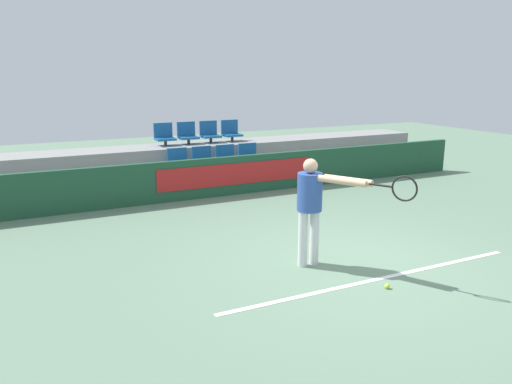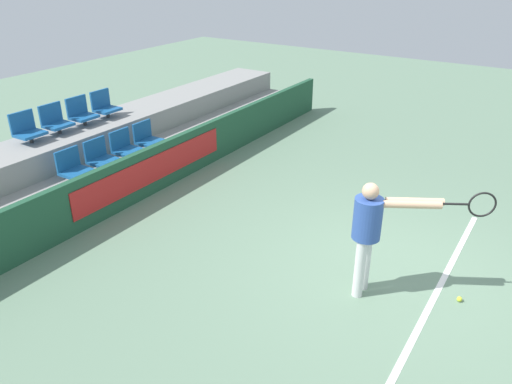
{
  "view_description": "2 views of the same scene",
  "coord_description": "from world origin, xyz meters",
  "px_view_note": "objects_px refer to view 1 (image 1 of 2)",
  "views": [
    {
      "loc": [
        -4.1,
        -5.37,
        2.67
      ],
      "look_at": [
        -0.5,
        2.04,
        0.66
      ],
      "focal_mm": 35.0,
      "sensor_mm": 36.0,
      "label": 1
    },
    {
      "loc": [
        -5.64,
        -1.44,
        3.92
      ],
      "look_at": [
        -0.37,
        1.94,
        0.89
      ],
      "focal_mm": 35.0,
      "sensor_mm": 36.0,
      "label": 2
    }
  ],
  "objects_px": {
    "stadium_chair_6": "(210,133)",
    "tennis_ball": "(387,286)",
    "stadium_chair_3": "(249,156)",
    "stadium_chair_7": "(231,132)",
    "stadium_chair_2": "(227,158)",
    "tennis_player": "(315,200)",
    "stadium_chair_0": "(179,162)",
    "stadium_chair_5": "(187,134)",
    "stadium_chair_4": "(164,136)",
    "stadium_chair_1": "(203,160)"
  },
  "relations": [
    {
      "from": "stadium_chair_2",
      "to": "stadium_chair_5",
      "type": "height_order",
      "value": "stadium_chair_5"
    },
    {
      "from": "stadium_chair_2",
      "to": "stadium_chair_6",
      "type": "bearing_deg",
      "value": 90.0
    },
    {
      "from": "stadium_chair_5",
      "to": "stadium_chair_7",
      "type": "xyz_separation_m",
      "value": [
        1.16,
        0.0,
        0.0
      ]
    },
    {
      "from": "stadium_chair_0",
      "to": "stadium_chair_5",
      "type": "relative_size",
      "value": 1.0
    },
    {
      "from": "stadium_chair_1",
      "to": "tennis_ball",
      "type": "distance_m",
      "value": 6.15
    },
    {
      "from": "stadium_chair_0",
      "to": "tennis_ball",
      "type": "xyz_separation_m",
      "value": [
        0.78,
        -6.11,
        -0.66
      ]
    },
    {
      "from": "stadium_chair_4",
      "to": "tennis_player",
      "type": "relative_size",
      "value": 0.35
    },
    {
      "from": "stadium_chair_6",
      "to": "tennis_ball",
      "type": "height_order",
      "value": "stadium_chair_6"
    },
    {
      "from": "stadium_chair_0",
      "to": "stadium_chair_6",
      "type": "height_order",
      "value": "stadium_chair_6"
    },
    {
      "from": "stadium_chair_0",
      "to": "stadium_chair_5",
      "type": "distance_m",
      "value": 1.31
    },
    {
      "from": "stadium_chair_2",
      "to": "tennis_ball",
      "type": "bearing_deg",
      "value": -93.52
    },
    {
      "from": "stadium_chair_5",
      "to": "stadium_chair_6",
      "type": "xyz_separation_m",
      "value": [
        0.58,
        0.0,
        0.0
      ]
    },
    {
      "from": "stadium_chair_3",
      "to": "stadium_chair_7",
      "type": "xyz_separation_m",
      "value": [
        0.0,
        1.08,
        0.46
      ]
    },
    {
      "from": "stadium_chair_5",
      "to": "stadium_chair_7",
      "type": "distance_m",
      "value": 1.16
    },
    {
      "from": "stadium_chair_0",
      "to": "stadium_chair_1",
      "type": "bearing_deg",
      "value": 0.0
    },
    {
      "from": "stadium_chair_4",
      "to": "stadium_chair_6",
      "type": "bearing_deg",
      "value": 0.0
    },
    {
      "from": "stadium_chair_5",
      "to": "tennis_player",
      "type": "relative_size",
      "value": 0.35
    },
    {
      "from": "stadium_chair_5",
      "to": "tennis_ball",
      "type": "bearing_deg",
      "value": -88.38
    },
    {
      "from": "stadium_chair_5",
      "to": "stadium_chair_6",
      "type": "relative_size",
      "value": 1.0
    },
    {
      "from": "stadium_chair_3",
      "to": "stadium_chair_7",
      "type": "bearing_deg",
      "value": 90.0
    },
    {
      "from": "stadium_chair_6",
      "to": "tennis_ball",
      "type": "bearing_deg",
      "value": -92.99
    },
    {
      "from": "tennis_ball",
      "to": "stadium_chair_7",
      "type": "bearing_deg",
      "value": 82.43
    },
    {
      "from": "stadium_chair_6",
      "to": "stadium_chair_7",
      "type": "relative_size",
      "value": 1.0
    },
    {
      "from": "stadium_chair_7",
      "to": "tennis_ball",
      "type": "relative_size",
      "value": 8.0
    },
    {
      "from": "stadium_chair_1",
      "to": "stadium_chair_6",
      "type": "height_order",
      "value": "stadium_chair_6"
    },
    {
      "from": "stadium_chair_0",
      "to": "stadium_chair_7",
      "type": "height_order",
      "value": "stadium_chair_7"
    },
    {
      "from": "stadium_chair_5",
      "to": "tennis_ball",
      "type": "height_order",
      "value": "stadium_chair_5"
    },
    {
      "from": "stadium_chair_5",
      "to": "stadium_chair_7",
      "type": "relative_size",
      "value": 1.0
    },
    {
      "from": "tennis_ball",
      "to": "stadium_chair_4",
      "type": "bearing_deg",
      "value": 96.21
    },
    {
      "from": "stadium_chair_4",
      "to": "stadium_chair_2",
      "type": "bearing_deg",
      "value": -43.01
    },
    {
      "from": "stadium_chair_4",
      "to": "stadium_chair_7",
      "type": "relative_size",
      "value": 1.0
    },
    {
      "from": "stadium_chair_5",
      "to": "stadium_chair_3",
      "type": "bearing_deg",
      "value": -43.01
    },
    {
      "from": "stadium_chair_4",
      "to": "tennis_player",
      "type": "distance_m",
      "value": 6.15
    },
    {
      "from": "stadium_chair_4",
      "to": "tennis_player",
      "type": "bearing_deg",
      "value": -86.74
    },
    {
      "from": "stadium_chair_2",
      "to": "stadium_chair_3",
      "type": "height_order",
      "value": "same"
    },
    {
      "from": "stadium_chair_2",
      "to": "tennis_ball",
      "type": "distance_m",
      "value": 6.15
    },
    {
      "from": "stadium_chair_3",
      "to": "stadium_chair_6",
      "type": "bearing_deg",
      "value": 118.19
    },
    {
      "from": "stadium_chair_1",
      "to": "tennis_ball",
      "type": "height_order",
      "value": "stadium_chair_1"
    },
    {
      "from": "stadium_chair_3",
      "to": "stadium_chair_6",
      "type": "relative_size",
      "value": 1.0
    },
    {
      "from": "stadium_chair_2",
      "to": "tennis_player",
      "type": "relative_size",
      "value": 0.35
    },
    {
      "from": "stadium_chair_4",
      "to": "stadium_chair_7",
      "type": "distance_m",
      "value": 1.74
    },
    {
      "from": "stadium_chair_5",
      "to": "stadium_chair_6",
      "type": "distance_m",
      "value": 0.58
    },
    {
      "from": "stadium_chair_5",
      "to": "tennis_player",
      "type": "distance_m",
      "value": 6.15
    },
    {
      "from": "stadium_chair_3",
      "to": "stadium_chair_7",
      "type": "distance_m",
      "value": 1.17
    },
    {
      "from": "stadium_chair_1",
      "to": "stadium_chair_5",
      "type": "height_order",
      "value": "stadium_chair_5"
    },
    {
      "from": "stadium_chair_4",
      "to": "tennis_ball",
      "type": "distance_m",
      "value": 7.32
    },
    {
      "from": "stadium_chair_4",
      "to": "stadium_chair_5",
      "type": "height_order",
      "value": "same"
    },
    {
      "from": "stadium_chair_2",
      "to": "tennis_player",
      "type": "bearing_deg",
      "value": -99.08
    },
    {
      "from": "stadium_chair_1",
      "to": "stadium_chair_4",
      "type": "relative_size",
      "value": 1.0
    },
    {
      "from": "stadium_chair_6",
      "to": "tennis_player",
      "type": "bearing_deg",
      "value": -97.5
    }
  ]
}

